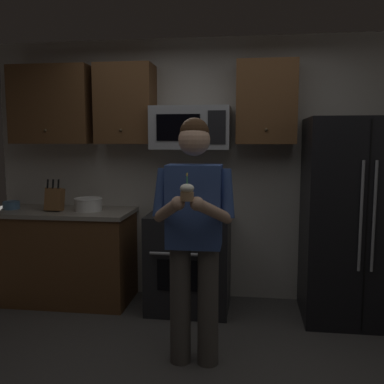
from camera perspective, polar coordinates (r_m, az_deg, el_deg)
wall_back at (r=4.38m, az=2.31°, el=2.89°), size 4.40×0.10×2.60m
oven_range at (r=4.16m, az=-0.35°, el=-9.08°), size 0.76×0.70×0.93m
microwave at (r=4.11m, az=-0.13°, el=8.49°), size 0.74×0.41×0.40m
refrigerator at (r=4.09m, az=20.90°, el=-3.51°), size 0.90×0.75×1.80m
cabinet_row_upper at (r=4.29m, az=-7.81°, el=11.44°), size 2.78×0.36×0.76m
counter_left at (r=4.54m, az=-16.95°, el=-8.00°), size 1.44×0.66×0.92m
knife_block at (r=4.39m, az=-17.77°, el=-0.92°), size 0.16×0.15×0.32m
bowl_large_white at (r=4.31m, az=-13.60°, el=-1.55°), size 0.27×0.27×0.13m
bowl_small_colored at (r=4.66m, az=-22.85°, el=-1.59°), size 0.17×0.17×0.08m
person at (r=3.01m, az=0.26°, el=-4.85°), size 0.60×0.48×1.76m
cupcake at (r=2.64m, az=-0.67°, el=0.00°), size 0.09×0.09×0.17m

